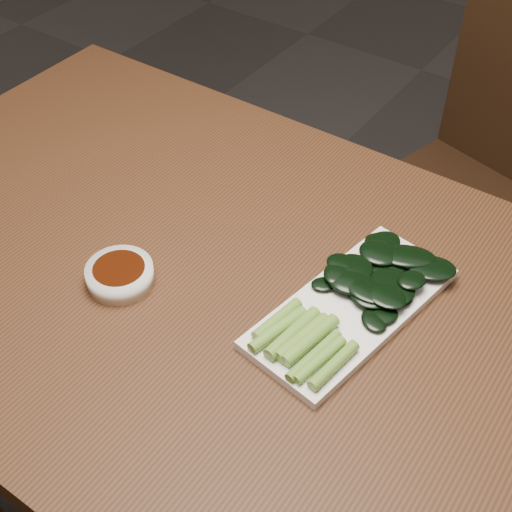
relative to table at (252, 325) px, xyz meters
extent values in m
cube|color=#442613|center=(0.00, 0.00, 0.05)|extent=(1.40, 0.80, 0.04)
cylinder|color=#442613|center=(-0.64, 0.34, -0.32)|extent=(0.05, 0.05, 0.71)
cube|color=black|center=(0.09, 0.68, -0.25)|extent=(0.56, 0.56, 0.04)
cylinder|color=black|center=(-0.16, 0.54, -0.47)|extent=(0.04, 0.04, 0.41)
cylinder|color=black|center=(0.23, 0.44, -0.47)|extent=(0.04, 0.04, 0.41)
cylinder|color=black|center=(-0.05, 0.93, -0.47)|extent=(0.04, 0.04, 0.41)
cylinder|color=white|center=(-0.16, -0.09, 0.09)|extent=(0.10, 0.10, 0.03)
cylinder|color=#3D1405|center=(-0.16, -0.09, 0.10)|extent=(0.07, 0.07, 0.00)
cube|color=white|center=(0.13, 0.05, 0.08)|extent=(0.19, 0.33, 0.01)
cylinder|color=#70A137|center=(0.07, -0.04, 0.09)|extent=(0.03, 0.08, 0.02)
cylinder|color=#70A137|center=(0.08, -0.05, 0.09)|extent=(0.04, 0.10, 0.02)
cylinder|color=#70A137|center=(0.10, -0.05, 0.09)|extent=(0.03, 0.10, 0.02)
cylinder|color=#70A137|center=(0.11, -0.05, 0.09)|extent=(0.03, 0.09, 0.02)
cylinder|color=#70A137|center=(0.12, -0.04, 0.09)|extent=(0.03, 0.10, 0.02)
cylinder|color=#70A137|center=(0.14, -0.06, 0.09)|extent=(0.03, 0.10, 0.01)
cylinder|color=#70A137|center=(0.15, -0.06, 0.09)|extent=(0.03, 0.09, 0.01)
cylinder|color=#70A137|center=(0.17, -0.06, 0.09)|extent=(0.03, 0.09, 0.02)
ellipsoid|color=black|center=(0.18, 0.09, 0.09)|extent=(0.04, 0.05, 0.01)
ellipsoid|color=black|center=(0.16, 0.10, 0.10)|extent=(0.10, 0.10, 0.01)
ellipsoid|color=black|center=(0.20, 0.16, 0.10)|extent=(0.08, 0.08, 0.01)
ellipsoid|color=black|center=(0.12, 0.15, 0.10)|extent=(0.07, 0.06, 0.01)
ellipsoid|color=black|center=(0.19, 0.12, 0.10)|extent=(0.05, 0.05, 0.01)
ellipsoid|color=black|center=(0.17, 0.07, 0.10)|extent=(0.06, 0.05, 0.01)
ellipsoid|color=black|center=(0.11, 0.07, 0.10)|extent=(0.08, 0.07, 0.01)
ellipsoid|color=black|center=(0.14, 0.07, 0.10)|extent=(0.07, 0.05, 0.01)
ellipsoid|color=black|center=(0.11, 0.10, 0.10)|extent=(0.07, 0.07, 0.01)
ellipsoid|color=black|center=(0.14, 0.14, 0.09)|extent=(0.07, 0.08, 0.01)
ellipsoid|color=black|center=(0.12, 0.17, 0.10)|extent=(0.06, 0.07, 0.01)
ellipsoid|color=black|center=(0.15, 0.07, 0.10)|extent=(0.06, 0.06, 0.01)
ellipsoid|color=black|center=(0.09, 0.08, 0.10)|extent=(0.04, 0.06, 0.01)
ellipsoid|color=black|center=(0.11, 0.17, 0.10)|extent=(0.05, 0.05, 0.01)
ellipsoid|color=black|center=(0.16, 0.16, 0.10)|extent=(0.10, 0.08, 0.01)
ellipsoid|color=black|center=(0.09, 0.09, 0.10)|extent=(0.04, 0.04, 0.01)
ellipsoid|color=black|center=(0.08, 0.05, 0.09)|extent=(0.05, 0.04, 0.01)
ellipsoid|color=black|center=(0.17, 0.04, 0.09)|extent=(0.05, 0.05, 0.01)
ellipsoid|color=black|center=(0.18, 0.05, 0.09)|extent=(0.05, 0.05, 0.01)
ellipsoid|color=black|center=(0.13, 0.07, 0.09)|extent=(0.04, 0.03, 0.01)
camera|label=1|loc=(0.40, -0.56, 0.80)|focal=50.00mm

